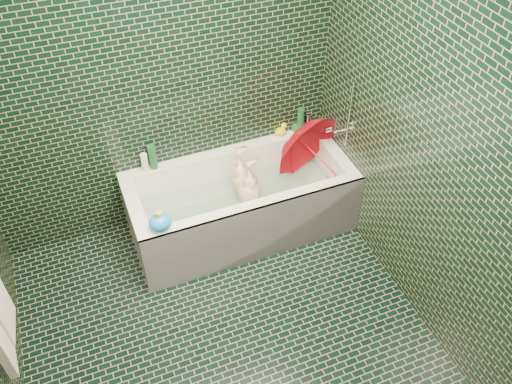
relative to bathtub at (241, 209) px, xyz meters
name	(u,v)px	position (x,y,z in m)	size (l,w,h in m)	color
floor	(233,350)	(-0.45, -1.01, -0.21)	(2.80, 2.80, 0.00)	black
wall_back	(156,81)	(-0.45, 0.39, 1.04)	(2.80, 2.80, 0.00)	black
wall_right	(440,158)	(0.85, -1.01, 1.04)	(2.80, 2.80, 0.00)	black
bathtub	(241,209)	(0.00, 0.00, 0.00)	(1.70, 0.75, 0.55)	white
bath_mat	(241,213)	(0.00, 0.02, -0.06)	(1.35, 0.47, 0.01)	green
water	(240,200)	(0.00, 0.02, 0.09)	(1.48, 0.53, 0.00)	silver
faucet	(340,128)	(0.81, 0.01, 0.56)	(0.18, 0.19, 0.55)	silver
child	(250,199)	(0.07, -0.01, 0.10)	(0.32, 0.21, 0.89)	#D8AF87
umbrella	(315,155)	(0.60, -0.03, 0.39)	(0.57, 0.57, 0.50)	red
soap_bottle_a	(316,127)	(0.80, 0.35, 0.34)	(0.09, 0.09, 0.23)	white
soap_bottle_b	(309,130)	(0.72, 0.33, 0.34)	(0.09, 0.09, 0.20)	#5C1F77
soap_bottle_c	(300,132)	(0.65, 0.34, 0.34)	(0.13, 0.13, 0.16)	#164E24
bottle_right_tall	(300,120)	(0.65, 0.35, 0.45)	(0.06, 0.06, 0.22)	#164E24
bottle_right_pump	(309,122)	(0.72, 0.34, 0.42)	(0.05, 0.05, 0.16)	silver
bottle_left_tall	(152,157)	(-0.57, 0.35, 0.44)	(0.06, 0.06, 0.21)	#164E24
bottle_left_short	(145,162)	(-0.63, 0.35, 0.41)	(0.05, 0.05, 0.15)	white
rubber_duck	(281,130)	(0.49, 0.36, 0.38)	(0.13, 0.10, 0.10)	yellow
bath_toy	(160,222)	(-0.68, -0.29, 0.41)	(0.18, 0.16, 0.15)	#1991E9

